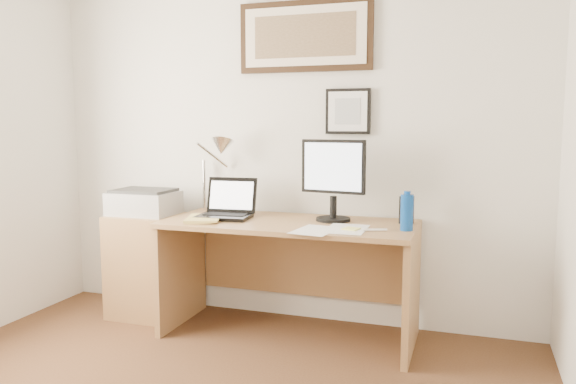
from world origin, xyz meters
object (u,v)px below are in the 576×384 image
at_px(side_cabinet, 149,265).
at_px(book, 187,219).
at_px(desk, 293,255).
at_px(printer, 144,202).
at_px(water_bottle, 407,212).
at_px(lcd_monitor, 333,176).
at_px(laptop, 227,209).

height_order(side_cabinet, book, book).
relative_size(desk, printer, 3.64).
distance_m(book, printer, 0.53).
xyz_separation_m(book, desk, (0.64, 0.25, -0.25)).
height_order(side_cabinet, water_bottle, water_bottle).
xyz_separation_m(water_bottle, book, (-1.38, -0.10, -0.10)).
height_order(book, desk, book).
xyz_separation_m(lcd_monitor, printer, (-1.37, -0.04, -0.22)).
bearing_deg(desk, side_cabinet, -178.11).
relative_size(book, laptop, 0.81).
xyz_separation_m(book, laptop, (0.20, 0.18, 0.05)).
height_order(side_cabinet, lcd_monitor, lcd_monitor).
distance_m(laptop, lcd_monitor, 0.74).
bearing_deg(side_cabinet, laptop, -2.58).
bearing_deg(water_bottle, side_cabinet, 176.45).
distance_m(desk, printer, 1.15).
bearing_deg(laptop, water_bottle, -4.06).
xyz_separation_m(laptop, lcd_monitor, (0.70, 0.09, 0.23)).
height_order(water_bottle, printer, water_bottle).
height_order(book, lcd_monitor, lcd_monitor).
distance_m(side_cabinet, lcd_monitor, 1.49).
bearing_deg(water_bottle, desk, 168.79).
bearing_deg(side_cabinet, water_bottle, -3.55).
xyz_separation_m(desk, lcd_monitor, (0.26, 0.02, 0.53)).
relative_size(water_bottle, printer, 0.48).
height_order(water_bottle, desk, water_bottle).
height_order(book, printer, printer).
xyz_separation_m(side_cabinet, water_bottle, (1.82, -0.11, 0.49)).
distance_m(side_cabinet, laptop, 0.77).
height_order(desk, lcd_monitor, lcd_monitor).
relative_size(side_cabinet, laptop, 2.03).
bearing_deg(desk, printer, -179.33).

